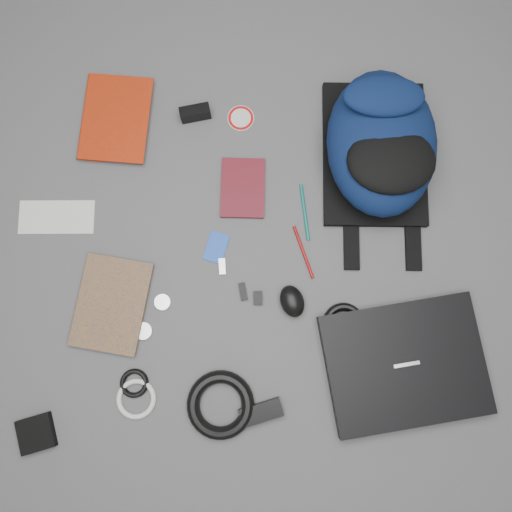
{
  "coord_description": "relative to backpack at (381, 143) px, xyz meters",
  "views": [
    {
      "loc": [
        -0.01,
        -0.21,
        1.36
      ],
      "look_at": [
        0.0,
        0.0,
        0.02
      ],
      "focal_mm": 35.0,
      "sensor_mm": 36.0,
      "label": 1
    }
  ],
  "objects": [
    {
      "name": "ground",
      "position": [
        -0.35,
        -0.28,
        -0.09
      ],
      "size": [
        4.0,
        4.0,
        0.0
      ],
      "primitive_type": "plane",
      "color": "#4F4F51",
      "rests_on": "ground"
    },
    {
      "name": "backpack",
      "position": [
        0.0,
        0.0,
        0.0
      ],
      "size": [
        0.34,
        0.47,
        0.19
      ],
      "primitive_type": null,
      "rotation": [
        0.0,
        0.0,
        -0.07
      ],
      "color": "#071332",
      "rests_on": "ground"
    },
    {
      "name": "laptop",
      "position": [
        0.03,
        -0.58,
        -0.07
      ],
      "size": [
        0.44,
        0.36,
        0.04
      ],
      "primitive_type": "cube",
      "rotation": [
        0.0,
        0.0,
        0.11
      ],
      "color": "black",
      "rests_on": "ground"
    },
    {
      "name": "textbook_red",
      "position": [
        -0.82,
        0.16,
        -0.08
      ],
      "size": [
        0.22,
        0.28,
        0.03
      ],
      "primitive_type": "imported",
      "rotation": [
        0.0,
        0.0,
        -0.14
      ],
      "color": "#951F08",
      "rests_on": "ground"
    },
    {
      "name": "comic_book",
      "position": [
        -0.84,
        -0.36,
        -0.08
      ],
      "size": [
        0.24,
        0.29,
        0.02
      ],
      "primitive_type": "imported",
      "rotation": [
        0.0,
        0.0,
        -0.23
      ],
      "color": "#CA8B0E",
      "rests_on": "ground"
    },
    {
      "name": "envelope",
      "position": [
        -0.9,
        -0.13,
        -0.09
      ],
      "size": [
        0.21,
        0.11,
        0.0
      ],
      "primitive_type": "cube",
      "rotation": [
        0.0,
        0.0,
        -0.05
      ],
      "color": "silver",
      "rests_on": "ground"
    },
    {
      "name": "dvd_case",
      "position": [
        -0.38,
        -0.08,
        -0.09
      ],
      "size": [
        0.14,
        0.18,
        0.01
      ],
      "primitive_type": "cube",
      "rotation": [
        0.0,
        0.0,
        -0.08
      ],
      "color": "#490E15",
      "rests_on": "ground"
    },
    {
      "name": "compact_camera",
      "position": [
        -0.5,
        0.14,
        -0.07
      ],
      "size": [
        0.09,
        0.04,
        0.05
      ],
      "primitive_type": "cube",
      "rotation": [
        0.0,
        0.0,
        0.15
      ],
      "color": "black",
      "rests_on": "ground"
    },
    {
      "name": "sticker_disc",
      "position": [
        -0.37,
        0.13,
        -0.09
      ],
      "size": [
        0.1,
        0.1,
        0.0
      ],
      "primitive_type": "cylinder",
      "rotation": [
        0.0,
        0.0,
        -0.3
      ],
      "color": "silver",
      "rests_on": "ground"
    },
    {
      "name": "pen_teal",
      "position": [
        -0.21,
        -0.16,
        -0.09
      ],
      "size": [
        0.02,
        0.16,
        0.01
      ],
      "primitive_type": "cylinder",
      "rotation": [
        1.57,
        0.0,
        0.06
      ],
      "color": "#0B6458",
      "rests_on": "ground"
    },
    {
      "name": "pen_red",
      "position": [
        -0.22,
        -0.27,
        -0.09
      ],
      "size": [
        0.05,
        0.15,
        0.01
      ],
      "primitive_type": "cylinder",
      "rotation": [
        1.57,
        0.0,
        0.28
      ],
      "color": "maroon",
      "rests_on": "ground"
    },
    {
      "name": "id_badge",
      "position": [
        -0.46,
        -0.24,
        -0.09
      ],
      "size": [
        0.08,
        0.1,
        0.0
      ],
      "primitive_type": "cube",
      "rotation": [
        0.0,
        0.0,
        -0.34
      ],
      "color": "#1846B9",
      "rests_on": "ground"
    },
    {
      "name": "usb_black",
      "position": [
        -0.39,
        -0.37,
        -0.09
      ],
      "size": [
        0.02,
        0.05,
        0.01
      ],
      "primitive_type": "cube",
      "rotation": [
        0.0,
        0.0,
        0.14
      ],
      "color": "black",
      "rests_on": "ground"
    },
    {
      "name": "usb_silver",
      "position": [
        -0.44,
        -0.3,
        -0.09
      ],
      "size": [
        0.02,
        0.04,
        0.01
      ],
      "primitive_type": "cube",
      "rotation": [
        0.0,
        0.0,
        0.01
      ],
      "color": "#A4A3A5",
      "rests_on": "ground"
    },
    {
      "name": "key_fob",
      "position": [
        -0.35,
        -0.39,
        -0.09
      ],
      "size": [
        0.02,
        0.04,
        0.01
      ],
      "primitive_type": "cube",
      "rotation": [
        0.0,
        0.0,
        -0.04
      ],
      "color": "black",
      "rests_on": "ground"
    },
    {
      "name": "mouse",
      "position": [
        -0.26,
        -0.4,
        -0.07
      ],
      "size": [
        0.08,
        0.1,
        0.05
      ],
      "primitive_type": "ellipsoid",
      "rotation": [
        0.0,
        0.0,
        0.27
      ],
      "color": "black",
      "rests_on": "ground"
    },
    {
      "name": "headphone_left",
      "position": [
        -0.66,
        -0.46,
        -0.09
      ],
      "size": [
        0.05,
        0.05,
        0.01
      ],
      "primitive_type": "cylinder",
      "rotation": [
        0.0,
        0.0,
        0.02
      ],
      "color": "silver",
      "rests_on": "ground"
    },
    {
      "name": "headphone_right",
      "position": [
        -0.61,
        -0.39,
        -0.09
      ],
      "size": [
        0.05,
        0.05,
        0.01
      ],
      "primitive_type": "cylinder",
      "rotation": [
        0.0,
        0.0,
        -0.15
      ],
      "color": "silver",
      "rests_on": "ground"
    },
    {
      "name": "cable_coil",
      "position": [
        -0.12,
        -0.47,
        -0.08
      ],
      "size": [
        0.15,
        0.15,
        0.02
      ],
      "primitive_type": "torus",
      "rotation": [
        0.0,
        0.0,
        -0.34
      ],
      "color": "black",
      "rests_on": "ground"
    },
    {
      "name": "power_brick",
      "position": [
        -0.36,
        -0.69,
        -0.08
      ],
      "size": [
        0.12,
        0.07,
        0.03
      ],
      "primitive_type": "cube",
      "rotation": [
        0.0,
        0.0,
        0.24
      ],
      "color": "black",
      "rests_on": "ground"
    },
    {
      "name": "power_cord_coil",
      "position": [
        -0.46,
        -0.66,
        -0.08
      ],
      "size": [
        0.2,
        0.2,
        0.03
      ],
      "primitive_type": "torus",
      "rotation": [
        0.0,
        0.0,
        -0.15
      ],
      "color": "black",
      "rests_on": "ground"
    },
    {
      "name": "pouch",
      "position": [
        -0.95,
        -0.71,
        -0.08
      ],
      "size": [
        0.11,
        0.11,
        0.02
      ],
      "primitive_type": "cube",
      "rotation": [
        0.0,
        0.0,
        0.23
      ],
      "color": "black",
      "rests_on": "ground"
    },
    {
      "name": "earbud_coil",
      "position": [
        -0.69,
        -0.6,
        -0.09
      ],
      "size": [
        0.1,
        0.1,
        0.01
      ],
      "primitive_type": "torus",
      "rotation": [
        0.0,
        0.0,
        -0.33
      ],
      "color": "black",
      "rests_on": "ground"
    },
    {
      "name": "white_cable_coil",
      "position": [
        -0.69,
        -0.64,
        -0.09
      ],
      "size": [
        0.13,
        0.13,
        0.01
      ],
      "primitive_type": "torus",
      "rotation": [
        0.0,
        0.0,
        -0.26
      ],
      "color": "silver",
      "rests_on": "ground"
    }
  ]
}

